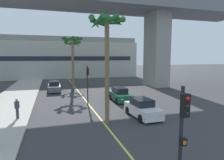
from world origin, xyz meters
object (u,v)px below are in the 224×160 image
object	(u,v)px
traffic_light_median_far	(88,80)
pedestrian_near_crosswalk	(17,108)
car_queue_second	(142,108)
car_queue_third	(54,87)
palm_tree_near_median	(73,50)
traffic_light_median_near	(182,132)
palm_tree_mid_median	(72,45)
palm_tree_far_median	(107,36)
car_queue_front	(120,95)

from	to	relation	value
traffic_light_median_far	pedestrian_near_crosswalk	distance (m)	7.39
car_queue_second	pedestrian_near_crosswalk	distance (m)	10.27
car_queue_third	palm_tree_near_median	bearing A→B (deg)	66.28
car_queue_third	traffic_light_median_near	xyz separation A→B (m)	(3.61, -24.38, 1.99)
palm_tree_mid_median	palm_tree_far_median	world-z (taller)	palm_tree_mid_median
traffic_light_median_far	palm_tree_far_median	distance (m)	7.36
palm_tree_far_median	pedestrian_near_crosswalk	size ratio (longest dim) A/B	5.04
car_queue_front	traffic_light_median_far	size ratio (longest dim) A/B	0.98
palm_tree_far_median	pedestrian_near_crosswalk	bearing A→B (deg)	157.02
car_queue_second	palm_tree_mid_median	xyz separation A→B (m)	(-4.01, 16.57, 6.20)
palm_tree_near_median	palm_tree_far_median	world-z (taller)	palm_tree_far_median
traffic_light_median_far	palm_tree_far_median	size ratio (longest dim) A/B	0.51
traffic_light_median_near	car_queue_second	bearing A→B (deg)	70.75
car_queue_second	traffic_light_median_far	xyz separation A→B (m)	(-3.69, 5.48, 1.99)
palm_tree_mid_median	car_queue_front	bearing A→B (deg)	-67.63
pedestrian_near_crosswalk	palm_tree_near_median	bearing A→B (deg)	72.17
car_queue_third	palm_tree_near_median	size ratio (longest dim) A/B	0.51
palm_tree_near_median	palm_tree_far_median	size ratio (longest dim) A/B	0.99
traffic_light_median_far	palm_tree_far_median	xyz separation A→B (m)	(0.35, -6.21, 3.93)
car_queue_front	traffic_light_median_far	world-z (taller)	traffic_light_median_far
palm_tree_far_median	palm_tree_mid_median	bearing A→B (deg)	92.20
palm_tree_mid_median	palm_tree_far_median	xyz separation A→B (m)	(0.66, -17.30, -0.28)
traffic_light_median_near	pedestrian_near_crosswalk	world-z (taller)	traffic_light_median_near
palm_tree_near_median	traffic_light_median_far	bearing A→B (deg)	-91.37
traffic_light_median_near	pedestrian_near_crosswalk	bearing A→B (deg)	119.63
palm_tree_near_median	pedestrian_near_crosswalk	bearing A→B (deg)	-107.83
car_queue_front	traffic_light_median_far	xyz separation A→B (m)	(-3.91, -0.81, 1.99)
palm_tree_near_median	palm_tree_far_median	xyz separation A→B (m)	(-0.07, -23.91, 0.26)
car_queue_front	traffic_light_median_near	size ratio (longest dim) A/B	0.98
traffic_light_median_near	palm_tree_far_median	xyz separation A→B (m)	(0.02, 8.90, 3.93)
palm_tree_near_median	car_queue_front	bearing A→B (deg)	-78.32
pedestrian_near_crosswalk	palm_tree_far_median	bearing A→B (deg)	-22.98
palm_tree_far_median	pedestrian_near_crosswalk	xyz separation A→B (m)	(-6.70, 2.84, -5.65)
traffic_light_median_far	palm_tree_near_median	bearing A→B (deg)	88.63
traffic_light_median_far	pedestrian_near_crosswalk	world-z (taller)	traffic_light_median_far
car_queue_third	traffic_light_median_far	bearing A→B (deg)	-70.48
traffic_light_median_far	car_queue_second	bearing A→B (deg)	-56.04
palm_tree_mid_median	pedestrian_near_crosswalk	size ratio (longest dim) A/B	5.11
palm_tree_mid_median	palm_tree_far_median	size ratio (longest dim) A/B	1.01
palm_tree_mid_median	pedestrian_near_crosswalk	distance (m)	16.75
car_queue_third	palm_tree_far_median	xyz separation A→B (m)	(3.63, -15.48, 5.92)
palm_tree_near_median	pedestrian_near_crosswalk	xyz separation A→B (m)	(-6.78, -21.06, -5.39)
car_queue_third	traffic_light_median_far	distance (m)	10.03
car_queue_second	traffic_light_median_far	distance (m)	6.90
car_queue_second	traffic_light_median_far	bearing A→B (deg)	123.96
car_queue_third	traffic_light_median_near	world-z (taller)	traffic_light_median_near
car_queue_third	car_queue_front	bearing A→B (deg)	-49.59
car_queue_front	traffic_light_median_near	world-z (taller)	traffic_light_median_near
car_queue_second	traffic_light_median_near	xyz separation A→B (m)	(-3.36, -9.64, 1.99)
car_queue_front	car_queue_second	distance (m)	6.30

